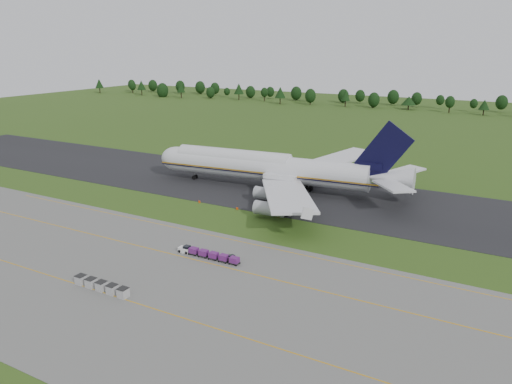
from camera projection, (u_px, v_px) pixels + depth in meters
The scene contains 10 objects.
ground at pixel (235, 221), 115.18m from camera, with size 600.00×600.00×0.00m, color #2D4A16.
apron at pixel (133, 280), 86.68m from camera, with size 300.00×52.00×0.06m, color #61615C.
taxiway at pixel (287, 191), 138.63m from camera, with size 300.00×40.00×0.08m, color black.
apron_markings at pixel (159, 264), 92.56m from camera, with size 300.00×30.20×0.01m.
tree_line at pixel (445, 102), 292.54m from camera, with size 528.02×23.50×11.93m.
aircraft at pixel (270, 168), 139.82m from camera, with size 75.74×73.39×21.23m.
baggage_train at pixel (207, 254), 95.29m from camera, with size 13.57×1.44×1.38m.
utility_cart at pixel (230, 259), 93.87m from camera, with size 2.14×1.63×1.04m.
uld_row at pixel (101, 286), 82.68m from camera, with size 11.20×1.60×1.58m.
edge_markers at pixel (237, 209), 123.20m from camera, with size 23.20×0.30×0.60m.
Camera 1 is at (56.93, -92.42, 39.41)m, focal length 35.00 mm.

